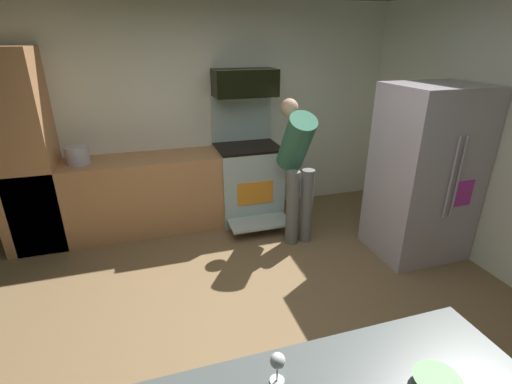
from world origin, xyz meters
name	(u,v)px	position (x,y,z in m)	size (l,w,h in m)	color
ground_plane	(252,327)	(0.00, 0.00, -0.01)	(5.20, 4.80, 0.02)	brown
wall_back	(198,114)	(0.00, 2.34, 1.30)	(5.20, 0.12, 2.60)	white
lower_cabinet_run	(131,196)	(-0.90, 1.98, 0.45)	(2.40, 0.60, 0.90)	tan
cabinet_column	(23,154)	(-1.90, 1.98, 1.05)	(0.60, 0.60, 2.10)	tan
oven_range	(248,179)	(0.53, 1.97, 0.51)	(0.76, 0.99, 1.53)	#AEC2C1
microwave	(245,83)	(0.53, 2.06, 1.68)	(0.74, 0.38, 0.31)	black
refrigerator	(424,174)	(2.03, 0.63, 0.89)	(0.88, 0.77, 1.77)	#BEB1C3
person_cook	(297,162)	(0.90, 1.29, 0.92)	(0.31, 0.63, 1.56)	slate
mixing_bowl_small	(437,383)	(0.33, -1.47, 0.92)	(0.19, 0.19, 0.05)	#61A25C
wine_glass_mid	(278,363)	(-0.26, -1.26, 1.00)	(0.06, 0.06, 0.14)	silver
stock_pot	(77,155)	(-1.39, 1.98, 1.00)	(0.24, 0.24, 0.19)	#B6B5C6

